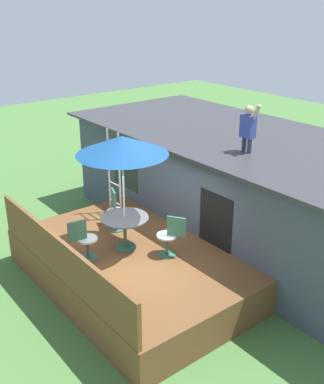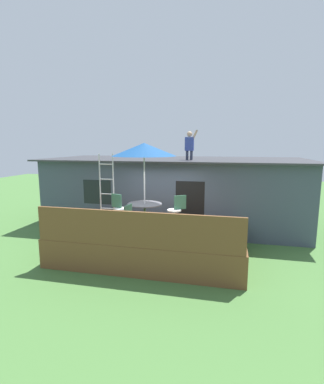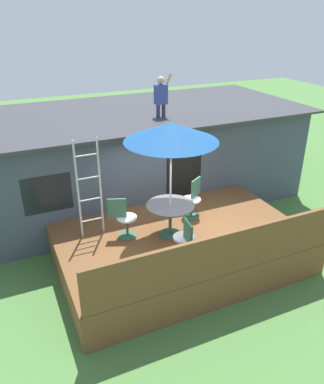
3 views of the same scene
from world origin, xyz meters
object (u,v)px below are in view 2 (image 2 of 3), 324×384
object	(u,v)px
patio_chair_left	(120,209)
person_figure	(190,143)
patio_table	(145,209)
patio_chair_near	(130,221)
patio_chair_right	(176,210)
patio_umbrella	(144,150)
step_ladder	(107,187)

from	to	relation	value
patio_chair_left	person_figure	bearing A→B (deg)	70.85
patio_table	patio_chair_left	world-z (taller)	patio_chair_left
person_figure	patio_chair_near	distance (m)	4.29
patio_chair_right	patio_table	bearing A→B (deg)	0.00
patio_umbrella	person_figure	world-z (taller)	person_figure
patio_table	patio_chair_near	size ratio (longest dim) A/B	1.13
patio_table	patio_chair_near	distance (m)	0.96
person_figure	patio_umbrella	bearing A→B (deg)	-110.31
person_figure	patio_chair_right	world-z (taller)	person_figure
person_figure	patio_chair_right	xyz separation A→B (m)	(-0.11, -2.08, -2.08)
patio_chair_left	patio_chair_near	xyz separation A→B (m)	(0.82, -1.31, 0.00)
patio_table	patio_umbrella	distance (m)	1.76
patio_umbrella	patio_chair_near	size ratio (longest dim) A/B	2.76
patio_umbrella	patio_chair_left	size ratio (longest dim) A/B	2.76
patio_table	step_ladder	world-z (taller)	step_ladder
patio_chair_near	patio_table	bearing A→B (deg)	0.00
patio_table	patio_umbrella	xyz separation A→B (m)	(0.00, 0.00, 1.76)
patio_umbrella	patio_chair_left	distance (m)	2.14
step_ladder	patio_chair_left	size ratio (longest dim) A/B	2.39
step_ladder	patio_chair_near	distance (m)	2.30
patio_chair_left	step_ladder	bearing A→B (deg)	168.08
patio_umbrella	step_ladder	xyz separation A→B (m)	(-1.54, 0.75, -1.25)
step_ladder	person_figure	xyz separation A→B (m)	(2.52, 1.90, 1.43)
step_ladder	person_figure	size ratio (longest dim) A/B	1.98
step_ladder	patio_chair_right	bearing A→B (deg)	-4.36
person_figure	patio_chair_near	xyz separation A→B (m)	(-1.10, -3.59, -2.08)
patio_chair_left	patio_chair_right	bearing A→B (deg)	27.31
step_ladder	patio_chair_near	xyz separation A→B (m)	(1.42, -1.69, -0.64)
patio_umbrella	person_figure	bearing A→B (deg)	69.69
patio_chair_near	patio_umbrella	bearing A→B (deg)	0.00
patio_table	step_ladder	bearing A→B (deg)	154.13
patio_chair_left	patio_chair_right	size ratio (longest dim) A/B	1.00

